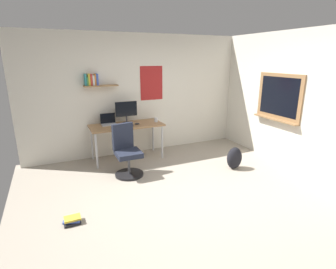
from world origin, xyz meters
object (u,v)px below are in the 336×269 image
(keyboard, at_px, (124,125))
(computer_mouse, at_px, (137,124))
(desk, at_px, (127,128))
(coffee_mug, at_px, (156,120))
(laptop, at_px, (109,122))
(office_chair, at_px, (127,154))
(backpack, at_px, (234,158))
(book_stack_on_floor, at_px, (72,220))
(monitor_primary, at_px, (126,111))

(keyboard, xyz_separation_m, computer_mouse, (0.28, -0.00, 0.01))
(desk, distance_m, coffee_mug, 0.66)
(laptop, relative_size, coffee_mug, 3.37)
(office_chair, xyz_separation_m, backpack, (1.97, -0.60, -0.19))
(laptop, distance_m, keyboard, 0.36)
(coffee_mug, height_order, book_stack_on_floor, coffee_mug)
(backpack, bearing_deg, keyboard, 144.71)
(laptop, bearing_deg, book_stack_on_floor, -114.87)
(office_chair, distance_m, monitor_primary, 1.11)
(computer_mouse, bearing_deg, monitor_primary, 131.27)
(monitor_primary, relative_size, book_stack_on_floor, 1.94)
(monitor_primary, bearing_deg, desk, -109.19)
(office_chair, xyz_separation_m, book_stack_on_floor, (-1.09, -1.18, -0.37))
(backpack, bearing_deg, coffee_mug, 129.34)
(desk, bearing_deg, monitor_primary, 70.81)
(laptop, relative_size, book_stack_on_floor, 1.30)
(desk, bearing_deg, book_stack_on_floor, -123.95)
(computer_mouse, xyz_separation_m, coffee_mug, (0.44, 0.05, 0.03))
(book_stack_on_floor, bearing_deg, laptop, 65.13)
(backpack, bearing_deg, office_chair, 163.06)
(desk, distance_m, office_chair, 0.85)
(desk, xyz_separation_m, book_stack_on_floor, (-1.31, -1.95, -0.64))
(backpack, bearing_deg, laptop, 143.75)
(monitor_primary, xyz_separation_m, backpack, (1.71, -1.48, -0.81))
(desk, xyz_separation_m, office_chair, (-0.23, -0.77, -0.28))
(backpack, bearing_deg, computer_mouse, 140.10)
(office_chair, bearing_deg, desk, 73.74)
(computer_mouse, bearing_deg, laptop, 156.22)
(office_chair, bearing_deg, keyboard, 77.69)
(computer_mouse, relative_size, book_stack_on_floor, 0.44)
(computer_mouse, bearing_deg, coffee_mug, 6.41)
(monitor_primary, xyz_separation_m, computer_mouse, (0.17, -0.19, -0.25))
(desk, bearing_deg, keyboard, -132.06)
(office_chair, bearing_deg, computer_mouse, 58.03)
(monitor_primary, bearing_deg, laptop, 172.67)
(desk, height_order, backpack, desk)
(monitor_primary, height_order, book_stack_on_floor, monitor_primary)
(book_stack_on_floor, bearing_deg, coffee_mug, 44.33)
(keyboard, distance_m, backpack, 2.30)
(laptop, bearing_deg, computer_mouse, -23.78)
(monitor_primary, distance_m, keyboard, 0.34)
(monitor_primary, xyz_separation_m, coffee_mug, (0.61, -0.14, -0.22))
(laptop, relative_size, backpack, 0.71)
(monitor_primary, distance_m, computer_mouse, 0.36)
(laptop, bearing_deg, coffee_mug, -10.84)
(backpack, height_order, book_stack_on_floor, backpack)
(laptop, bearing_deg, desk, -24.80)
(desk, relative_size, coffee_mug, 16.30)
(laptop, relative_size, computer_mouse, 2.98)
(keyboard, bearing_deg, laptop, 137.67)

